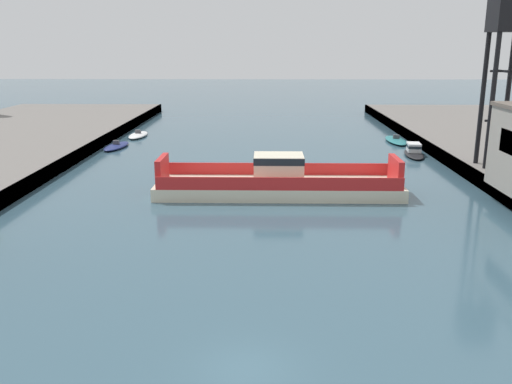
{
  "coord_description": "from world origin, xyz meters",
  "views": [
    {
      "loc": [
        0.77,
        -19.37,
        12.61
      ],
      "look_at": [
        0.0,
        20.32,
        2.0
      ],
      "focal_mm": 38.39,
      "sensor_mm": 36.0,
      "label": 1
    }
  ],
  "objects_px": {
    "chain_ferry": "(278,182)",
    "moored_boat_mid_left": "(414,151)",
    "moored_boat_upstream_a": "(396,140)",
    "crane_tower": "(508,33)",
    "moored_boat_upstream_b": "(138,135)",
    "moored_boat_near_right": "(116,146)"
  },
  "relations": [
    {
      "from": "moored_boat_near_right",
      "to": "moored_boat_upstream_a",
      "type": "distance_m",
      "value": 37.12
    },
    {
      "from": "moored_boat_mid_left",
      "to": "moored_boat_upstream_b",
      "type": "distance_m",
      "value": 38.28
    },
    {
      "from": "moored_boat_upstream_b",
      "to": "moored_boat_mid_left",
      "type": "bearing_deg",
      "value": -19.97
    },
    {
      "from": "chain_ferry",
      "to": "moored_boat_upstream_a",
      "type": "relative_size",
      "value": 2.83
    },
    {
      "from": "moored_boat_upstream_a",
      "to": "chain_ferry",
      "type": "bearing_deg",
      "value": -121.18
    },
    {
      "from": "moored_boat_near_right",
      "to": "moored_boat_mid_left",
      "type": "relative_size",
      "value": 1.01
    },
    {
      "from": "moored_boat_upstream_b",
      "to": "crane_tower",
      "type": "xyz_separation_m",
      "value": [
        40.35,
        -25.26,
        13.48
      ]
    },
    {
      "from": "moored_boat_upstream_a",
      "to": "moored_boat_upstream_b",
      "type": "distance_m",
      "value": 36.2
    },
    {
      "from": "chain_ferry",
      "to": "moored_boat_near_right",
      "type": "distance_m",
      "value": 30.08
    },
    {
      "from": "moored_boat_upstream_b",
      "to": "crane_tower",
      "type": "distance_m",
      "value": 49.47
    },
    {
      "from": "moored_boat_mid_left",
      "to": "moored_boat_upstream_a",
      "type": "bearing_deg",
      "value": 89.88
    },
    {
      "from": "chain_ferry",
      "to": "moored_boat_mid_left",
      "type": "height_order",
      "value": "chain_ferry"
    },
    {
      "from": "moored_boat_near_right",
      "to": "moored_boat_upstream_a",
      "type": "bearing_deg",
      "value": 7.84
    },
    {
      "from": "moored_boat_mid_left",
      "to": "moored_boat_upstream_b",
      "type": "height_order",
      "value": "moored_boat_mid_left"
    },
    {
      "from": "moored_boat_near_right",
      "to": "moored_boat_upstream_b",
      "type": "distance_m",
      "value": 8.86
    },
    {
      "from": "crane_tower",
      "to": "moored_boat_upstream_b",
      "type": "bearing_deg",
      "value": 147.96
    },
    {
      "from": "moored_boat_mid_left",
      "to": "moored_boat_near_right",
      "type": "bearing_deg",
      "value": 173.41
    },
    {
      "from": "chain_ferry",
      "to": "moored_boat_mid_left",
      "type": "bearing_deg",
      "value": 47.45
    },
    {
      "from": "moored_boat_mid_left",
      "to": "moored_boat_upstream_b",
      "type": "xyz_separation_m",
      "value": [
        -35.98,
        13.08,
        -0.27
      ]
    },
    {
      "from": "chain_ferry",
      "to": "moored_boat_upstream_a",
      "type": "bearing_deg",
      "value": 58.82
    },
    {
      "from": "chain_ferry",
      "to": "moored_boat_mid_left",
      "type": "distance_m",
      "value": 24.39
    },
    {
      "from": "crane_tower",
      "to": "moored_boat_mid_left",
      "type": "bearing_deg",
      "value": 109.73
    }
  ]
}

